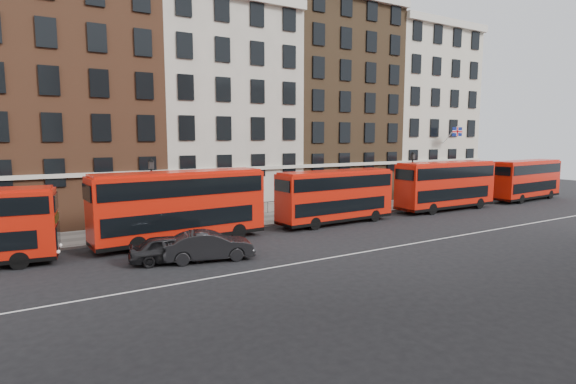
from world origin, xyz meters
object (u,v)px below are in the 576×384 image
bus_b (180,205)px  bus_e (526,179)px  car_front (209,246)px  bus_c (335,195)px  car_rear (171,249)px  traffic_light (468,179)px  bus_d (446,184)px

bus_b → bus_e: (38.70, -0.00, -0.18)m
bus_b → bus_e: bus_b is taller
bus_e → car_front: size_ratio=2.10×
bus_c → car_rear: size_ratio=2.29×
bus_b → bus_c: size_ratio=1.11×
bus_c → bus_e: bearing=-2.3°
bus_b → traffic_light: 32.28m
bus_b → traffic_light: size_ratio=3.47×
bus_d → traffic_light: bus_d is taller
car_front → traffic_light: (32.15, 7.35, 1.62)m
bus_c → traffic_light: (19.51, 2.40, 0.16)m
car_front → car_rear: bearing=82.8°
car_rear → car_front: bearing=-99.6°
traffic_light → bus_d: bearing=-159.7°
car_rear → bus_e: bearing=-73.4°
bus_b → bus_d: size_ratio=1.04×
car_front → bus_c: bearing=-55.5°
bus_b → car_front: bus_b is taller
bus_c → bus_e: size_ratio=0.97×
bus_d → traffic_light: (6.49, 2.40, -0.02)m
bus_b → bus_d: bearing=-3.6°
bus_d → traffic_light: 6.92m
bus_e → car_front: bearing=-176.9°
car_rear → traffic_light: traffic_light is taller
bus_c → car_rear: 15.26m
bus_c → car_rear: bearing=-166.1°
bus_b → bus_c: bus_b is taller
bus_c → traffic_light: bearing=4.7°
bus_c → car_front: bus_c is taller
bus_e → traffic_light: bus_e is taller
bus_d → traffic_light: size_ratio=3.34×
bus_d → traffic_light: bearing=20.4°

